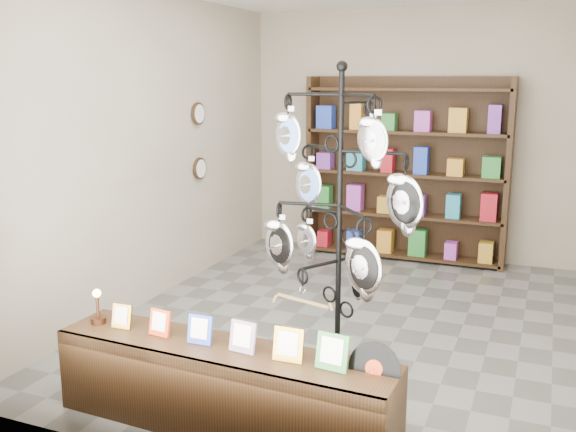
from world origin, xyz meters
name	(u,v)px	position (x,y,z in m)	size (l,w,h in m)	color
ground	(347,321)	(0.00, 0.00, 0.00)	(5.00, 5.00, 0.00)	slate
room_envelope	(351,117)	(0.00, 0.00, 1.85)	(5.00, 5.00, 5.00)	#AFA28D
display_tree	(340,206)	(0.30, -1.23, 1.32)	(1.24, 1.23, 2.29)	black
front_shelf	(222,388)	(-0.18, -2.06, 0.28)	(2.25, 0.55, 0.79)	black
back_shelving	(405,175)	(0.00, 2.30, 1.03)	(2.42, 0.36, 2.20)	black
wall_clocks	(199,141)	(-1.97, 0.80, 1.50)	(0.03, 0.24, 0.84)	black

